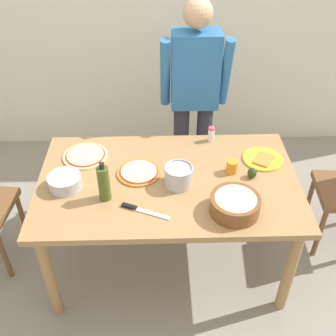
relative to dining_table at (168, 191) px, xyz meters
name	(u,v)px	position (x,y,z in m)	size (l,w,h in m)	color
ground	(168,259)	(0.00, 0.00, -0.67)	(8.00, 8.00, 0.00)	gray
wall_back	(163,7)	(0.00, 1.60, 0.63)	(5.60, 0.10, 2.60)	silver
dining_table	(168,191)	(0.00, 0.00, 0.00)	(1.60, 0.96, 0.76)	#A37A4C
person_cook	(194,94)	(0.21, 0.76, 0.27)	(0.49, 0.25, 1.62)	#2D2D38
pizza_raw_on_board	(85,156)	(-0.54, 0.25, 0.10)	(0.29, 0.29, 0.02)	beige
pizza_cooked_on_tray	(139,172)	(-0.18, 0.06, 0.10)	(0.27, 0.27, 0.02)	#C67A33
plate_with_slice	(263,159)	(0.62, 0.18, 0.10)	(0.26, 0.26, 0.02)	gold
popcorn_bowl	(235,203)	(0.36, -0.29, 0.15)	(0.28, 0.28, 0.11)	brown
mixing_bowl_steel	(65,182)	(-0.62, -0.05, 0.13)	(0.20, 0.20, 0.08)	#B7B7BC
olive_oil_bottle	(104,183)	(-0.37, -0.16, 0.20)	(0.07, 0.07, 0.26)	#47561E
steel_pot	(178,176)	(0.06, -0.05, 0.16)	(0.17, 0.17, 0.13)	#B7B7BC
cup_orange	(232,167)	(0.40, 0.06, 0.13)	(0.07, 0.07, 0.09)	orange
salt_shaker	(211,134)	(0.31, 0.41, 0.14)	(0.04, 0.04, 0.11)	white
chef_knife	(140,210)	(-0.17, -0.27, 0.10)	(0.28, 0.14, 0.02)	silver
avocado	(252,173)	(0.51, 0.01, 0.13)	(0.06, 0.06, 0.07)	#2D4219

